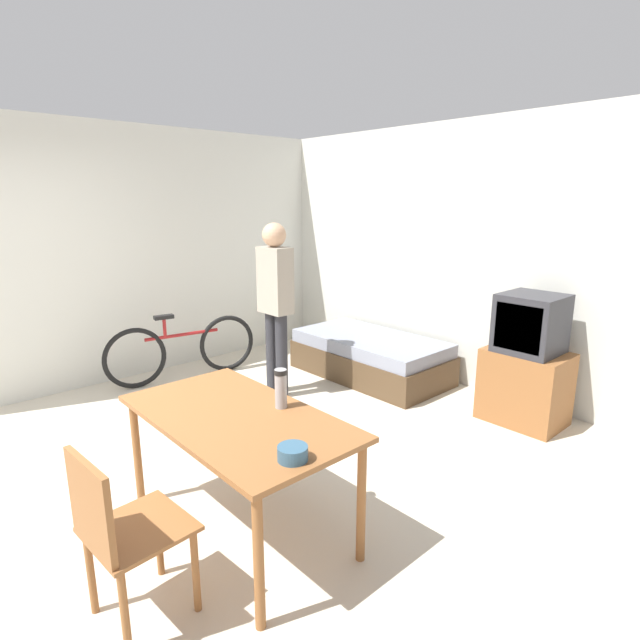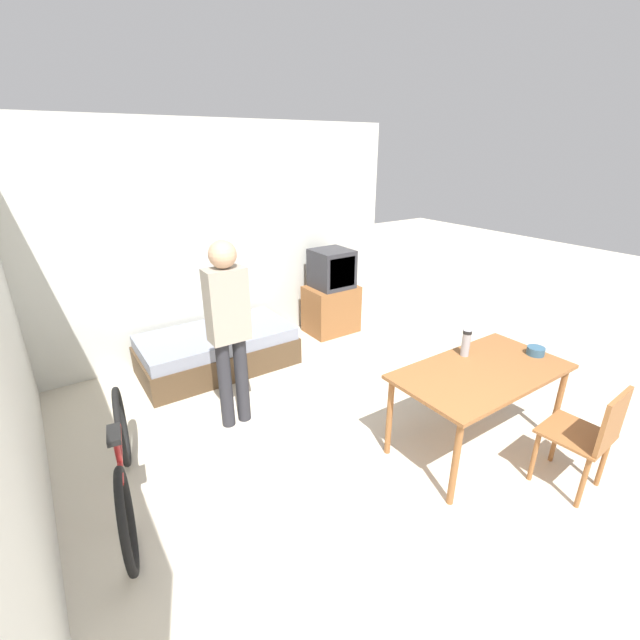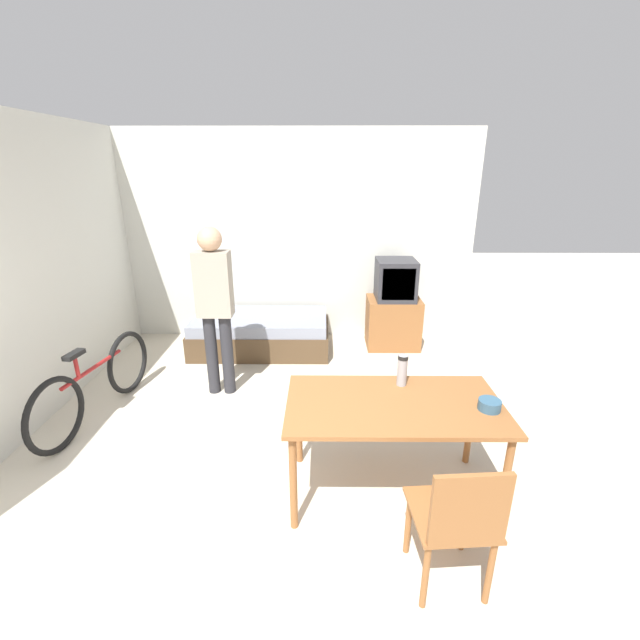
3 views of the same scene
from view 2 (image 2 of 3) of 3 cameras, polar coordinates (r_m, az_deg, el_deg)
name	(u,v)px [view 2 (image 2 of 3)]	position (r m, az deg, el deg)	size (l,w,h in m)	color
ground_plane	(483,591)	(3.11, 20.86, -30.69)	(20.00, 20.00, 0.00)	beige
wall_back	(211,242)	(5.31, -14.39, 10.00)	(5.05, 0.06, 2.70)	silver
daybed	(218,350)	(5.09, -13.49, -3.91)	(1.72, 0.90, 0.46)	#4C3823
tv	(331,295)	(5.82, 1.52, 3.34)	(0.67, 0.50, 1.15)	brown
dining_table	(481,378)	(3.74, 20.69, -7.29)	(1.46, 0.79, 0.74)	brown
wooden_chair	(590,434)	(3.71, 32.33, -12.72)	(0.46, 0.46, 0.88)	brown
bicycle	(123,465)	(3.45, -24.73, -17.20)	(0.32, 1.65, 0.74)	black
person_standing	(228,323)	(3.74, -12.12, -0.37)	(0.34, 0.23, 1.72)	#28282D
thermos_flask	(466,342)	(3.85, 18.90, -2.74)	(0.07, 0.07, 0.24)	#99999E
mate_bowl	(536,351)	(4.14, 26.82, -3.70)	(0.15, 0.15, 0.07)	#335670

